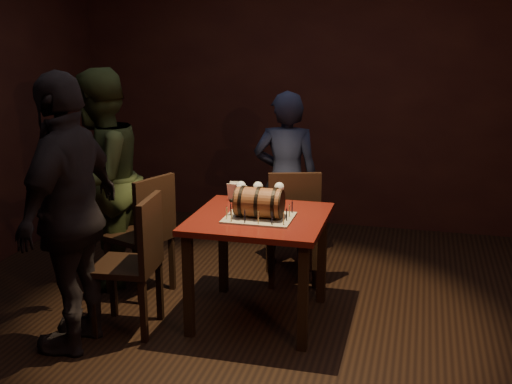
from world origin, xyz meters
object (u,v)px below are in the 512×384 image
(pint_of_ale, at_px, (242,197))
(wine_glass_left, at_px, (241,187))
(chair_back, at_px, (293,221))
(chair_left_front, at_px, (137,257))
(person_left_front, at_px, (70,214))
(pub_table, at_px, (259,231))
(barrel_cake, at_px, (259,202))
(chair_left_rear, at_px, (146,229))
(wine_glass_right, at_px, (279,188))
(person_back, at_px, (286,180))
(wine_glass_mid, at_px, (258,188))
(person_left_rear, at_px, (100,180))

(pint_of_ale, bearing_deg, wine_glass_left, 110.44)
(chair_back, xyz_separation_m, chair_left_front, (-0.84, -1.04, 0.00))
(chair_back, relative_size, person_left_front, 0.53)
(pub_table, height_order, barrel_cake, barrel_cake)
(pub_table, distance_m, barrel_cake, 0.23)
(barrel_cake, height_order, chair_left_rear, barrel_cake)
(wine_glass_left, bearing_deg, wine_glass_right, 7.99)
(wine_glass_left, xyz_separation_m, chair_left_front, (-0.53, -0.66, -0.35))
(wine_glass_right, bearing_deg, person_back, 98.15)
(person_left_front, bearing_deg, wine_glass_left, 139.30)
(barrel_cake, xyz_separation_m, wine_glass_mid, (-0.10, 0.37, 0.01))
(pub_table, distance_m, person_left_front, 1.25)
(wine_glass_left, relative_size, person_left_front, 0.09)
(chair_back, bearing_deg, chair_left_rear, -155.33)
(pint_of_ale, distance_m, person_left_rear, 1.17)
(chair_back, bearing_deg, person_back, 109.47)
(barrel_cake, xyz_separation_m, person_back, (-0.05, 1.12, -0.12))
(wine_glass_left, xyz_separation_m, person_left_rear, (-1.13, 0.01, -0.02))
(pint_of_ale, height_order, person_left_rear, person_left_rear)
(wine_glass_mid, distance_m, chair_left_front, 1.00)
(pub_table, xyz_separation_m, pint_of_ale, (-0.17, 0.19, 0.18))
(wine_glass_left, distance_m, chair_left_rear, 0.80)
(barrel_cake, relative_size, wine_glass_mid, 2.28)
(wine_glass_right, height_order, chair_left_rear, chair_left_rear)
(chair_left_front, relative_size, person_left_front, 0.53)
(wine_glass_left, xyz_separation_m, pint_of_ale, (0.04, -0.09, -0.05))
(chair_left_front, xyz_separation_m, person_back, (0.70, 1.44, 0.22))
(chair_back, relative_size, chair_left_rear, 1.00)
(pub_table, distance_m, chair_left_front, 0.84)
(barrel_cake, height_order, person_back, person_back)
(pint_of_ale, xyz_separation_m, person_left_front, (-0.86, -0.85, 0.06))
(barrel_cake, bearing_deg, pub_table, 102.91)
(pint_of_ale, bearing_deg, person_left_rear, 174.71)
(wine_glass_mid, bearing_deg, wine_glass_left, -171.33)
(chair_left_rear, xyz_separation_m, person_back, (0.88, 0.88, 0.22))
(wine_glass_mid, distance_m, pint_of_ale, 0.15)
(wine_glass_left, distance_m, chair_left_front, 0.92)
(chair_back, bearing_deg, wine_glass_mid, -118.22)
(wine_glass_left, height_order, chair_left_front, chair_left_front)
(wine_glass_right, xyz_separation_m, chair_back, (0.04, 0.33, -0.35))
(pub_table, height_order, chair_back, chair_back)
(person_left_rear, distance_m, person_left_front, 1.01)
(wine_glass_mid, xyz_separation_m, person_left_front, (-0.95, -0.97, 0.01))
(wine_glass_left, bearing_deg, chair_left_rear, -172.15)
(chair_left_front, height_order, person_back, person_back)
(person_left_front, bearing_deg, chair_back, 139.60)
(person_back, bearing_deg, wine_glass_mid, 79.42)
(pub_table, height_order, pint_of_ale, pint_of_ale)
(wine_glass_right, xyz_separation_m, pint_of_ale, (-0.24, -0.13, -0.05))
(chair_left_rear, bearing_deg, wine_glass_mid, 7.97)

